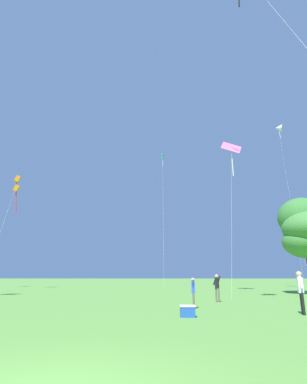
{
  "coord_description": "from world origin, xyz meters",
  "views": [
    {
      "loc": [
        1.52,
        -4.21,
        1.52
      ],
      "look_at": [
        1.07,
        30.18,
        11.08
      ],
      "focal_mm": 28.36,
      "sensor_mm": 36.0,
      "label": 1
    }
  ],
  "objects_px": {
    "kite_orange_box": "(17,185)",
    "picnic_cooler": "(188,311)",
    "person_in_red_shirt": "(217,285)",
    "person_foreground_watcher": "(301,288)",
    "kite_white_distant": "(279,128)",
    "kite_yellow_diamond": "(289,222)",
    "person_child_small": "(193,290)",
    "kite_teal_box": "(163,159)",
    "kite_pink_low": "(232,154)"
  },
  "relations": [
    {
      "from": "kite_orange_box",
      "to": "picnic_cooler",
      "type": "xyz_separation_m",
      "value": [
        18.99,
        -24.09,
        -12.45
      ]
    },
    {
      "from": "kite_teal_box",
      "to": "person_foreground_watcher",
      "type": "bearing_deg",
      "value": -81.61
    },
    {
      "from": "person_in_red_shirt",
      "to": "person_child_small",
      "type": "height_order",
      "value": "person_in_red_shirt"
    },
    {
      "from": "kite_white_distant",
      "to": "person_in_red_shirt",
      "type": "bearing_deg",
      "value": -122.01
    },
    {
      "from": "kite_pink_low",
      "to": "kite_teal_box",
      "type": "bearing_deg",
      "value": 112.94
    },
    {
      "from": "kite_orange_box",
      "to": "person_in_red_shirt",
      "type": "distance_m",
      "value": 29.82
    },
    {
      "from": "kite_orange_box",
      "to": "person_child_small",
      "type": "xyz_separation_m",
      "value": [
        19.58,
        -21.05,
        -11.81
      ]
    },
    {
      "from": "kite_pink_low",
      "to": "person_foreground_watcher",
      "type": "xyz_separation_m",
      "value": [
        -2.1,
        -17.25,
        -13.19
      ]
    },
    {
      "from": "person_child_small",
      "to": "person_foreground_watcher",
      "type": "bearing_deg",
      "value": -28.03
    },
    {
      "from": "person_in_red_shirt",
      "to": "kite_yellow_diamond",
      "type": "bearing_deg",
      "value": 57.45
    },
    {
      "from": "kite_pink_low",
      "to": "kite_yellow_diamond",
      "type": "bearing_deg",
      "value": 49.83
    },
    {
      "from": "person_child_small",
      "to": "picnic_cooler",
      "type": "xyz_separation_m",
      "value": [
        -0.59,
        -3.04,
        -0.64
      ]
    },
    {
      "from": "person_foreground_watcher",
      "to": "picnic_cooler",
      "type": "distance_m",
      "value": 4.92
    },
    {
      "from": "kite_yellow_diamond",
      "to": "kite_teal_box",
      "type": "xyz_separation_m",
      "value": [
        -17.94,
        4.04,
        11.33
      ]
    },
    {
      "from": "kite_yellow_diamond",
      "to": "person_foreground_watcher",
      "type": "relative_size",
      "value": 5.9
    },
    {
      "from": "person_foreground_watcher",
      "to": "picnic_cooler",
      "type": "relative_size",
      "value": 2.86
    },
    {
      "from": "kite_orange_box",
      "to": "picnic_cooler",
      "type": "relative_size",
      "value": 23.15
    },
    {
      "from": "picnic_cooler",
      "to": "kite_teal_box",
      "type": "bearing_deg",
      "value": 90.39
    },
    {
      "from": "kite_white_distant",
      "to": "kite_yellow_diamond",
      "type": "xyz_separation_m",
      "value": [
        -1.48,
        -2.87,
        -16.35
      ]
    },
    {
      "from": "kite_orange_box",
      "to": "person_child_small",
      "type": "bearing_deg",
      "value": -47.08
    },
    {
      "from": "kite_orange_box",
      "to": "kite_pink_low",
      "type": "distance_m",
      "value": 26.62
    },
    {
      "from": "kite_pink_low",
      "to": "picnic_cooler",
      "type": "distance_m",
      "value": 23.87
    },
    {
      "from": "kite_teal_box",
      "to": "person_child_small",
      "type": "distance_m",
      "value": 37.35
    },
    {
      "from": "kite_orange_box",
      "to": "person_in_red_shirt",
      "type": "relative_size",
      "value": 8.55
    },
    {
      "from": "kite_white_distant",
      "to": "kite_yellow_diamond",
      "type": "height_order",
      "value": "kite_white_distant"
    },
    {
      "from": "person_foreground_watcher",
      "to": "person_child_small",
      "type": "height_order",
      "value": "person_foreground_watcher"
    },
    {
      "from": "kite_yellow_diamond",
      "to": "kite_teal_box",
      "type": "relative_size",
      "value": 0.47
    },
    {
      "from": "kite_pink_low",
      "to": "person_child_small",
      "type": "bearing_deg",
      "value": -112.79
    },
    {
      "from": "kite_orange_box",
      "to": "kite_pink_low",
      "type": "relative_size",
      "value": 0.87
    },
    {
      "from": "kite_orange_box",
      "to": "kite_yellow_diamond",
      "type": "height_order",
      "value": "kite_orange_box"
    },
    {
      "from": "person_in_red_shirt",
      "to": "picnic_cooler",
      "type": "bearing_deg",
      "value": -109.54
    },
    {
      "from": "kite_teal_box",
      "to": "person_child_small",
      "type": "bearing_deg",
      "value": -88.52
    },
    {
      "from": "kite_pink_low",
      "to": "kite_teal_box",
      "type": "distance_m",
      "value": 19.29
    },
    {
      "from": "kite_teal_box",
      "to": "person_foreground_watcher",
      "type": "distance_m",
      "value": 39.5
    },
    {
      "from": "person_foreground_watcher",
      "to": "kite_pink_low",
      "type": "bearing_deg",
      "value": 83.04
    },
    {
      "from": "person_child_small",
      "to": "picnic_cooler",
      "type": "height_order",
      "value": "person_child_small"
    },
    {
      "from": "person_in_red_shirt",
      "to": "person_foreground_watcher",
      "type": "bearing_deg",
      "value": -69.85
    },
    {
      "from": "kite_yellow_diamond",
      "to": "kite_pink_low",
      "type": "bearing_deg",
      "value": -130.17
    },
    {
      "from": "person_in_red_shirt",
      "to": "kite_white_distant",
      "type": "bearing_deg",
      "value": 57.99
    },
    {
      "from": "picnic_cooler",
      "to": "kite_yellow_diamond",
      "type": "bearing_deg",
      "value": 60.16
    },
    {
      "from": "kite_orange_box",
      "to": "kite_teal_box",
      "type": "xyz_separation_m",
      "value": [
        18.75,
        10.81,
        7.66
      ]
    },
    {
      "from": "kite_teal_box",
      "to": "person_foreground_watcher",
      "type": "xyz_separation_m",
      "value": [
        5.03,
        -34.1,
        -19.3
      ]
    },
    {
      "from": "kite_yellow_diamond",
      "to": "person_child_small",
      "type": "bearing_deg",
      "value": -121.6
    },
    {
      "from": "kite_pink_low",
      "to": "person_foreground_watcher",
      "type": "distance_m",
      "value": 21.82
    },
    {
      "from": "kite_yellow_diamond",
      "to": "picnic_cooler",
      "type": "bearing_deg",
      "value": -119.84
    },
    {
      "from": "kite_teal_box",
      "to": "person_in_red_shirt",
      "type": "bearing_deg",
      "value": -84.39
    },
    {
      "from": "kite_orange_box",
      "to": "person_child_small",
      "type": "height_order",
      "value": "kite_orange_box"
    },
    {
      "from": "picnic_cooler",
      "to": "person_foreground_watcher",
      "type": "bearing_deg",
      "value": 9.57
    },
    {
      "from": "kite_orange_box",
      "to": "picnic_cooler",
      "type": "bearing_deg",
      "value": -51.75
    },
    {
      "from": "kite_orange_box",
      "to": "kite_white_distant",
      "type": "relative_size",
      "value": 0.53
    }
  ]
}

